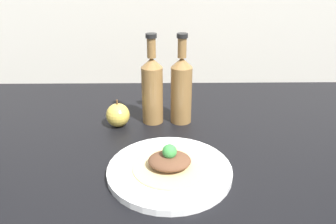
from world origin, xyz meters
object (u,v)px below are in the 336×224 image
at_px(cider_bottle_right, 181,88).
at_px(apple, 118,115).
at_px(plate, 170,170).
at_px(plated_food, 170,162).
at_px(cider_bottle_left, 152,88).

height_order(cider_bottle_right, apple, cider_bottle_right).
height_order(plate, apple, apple).
bearing_deg(cider_bottle_right, plate, -98.27).
bearing_deg(plate, cider_bottle_right, 81.73).
relative_size(plated_food, cider_bottle_right, 0.64).
bearing_deg(cider_bottle_left, cider_bottle_right, 0.00).
bearing_deg(apple, cider_bottle_right, 8.80).
relative_size(plated_food, cider_bottle_left, 0.64).
distance_m(plated_food, cider_bottle_right, 0.29).
height_order(plated_food, apple, apple).
xyz_separation_m(plate, plated_food, (0.00, 0.00, 0.02)).
bearing_deg(cider_bottle_left, plated_food, -80.49).
height_order(plated_food, cider_bottle_left, cider_bottle_left).
relative_size(plate, plated_food, 1.67).
bearing_deg(plated_food, cider_bottle_left, 99.51).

